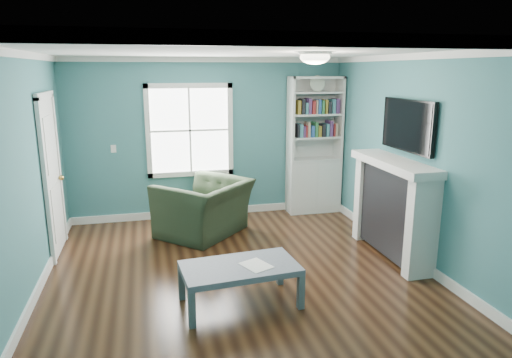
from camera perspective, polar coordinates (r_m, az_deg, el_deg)
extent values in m
plane|color=black|center=(5.54, -2.00, -12.23)|extent=(5.00, 5.00, 0.00)
plane|color=teal|center=(7.54, -5.96, 5.00)|extent=(4.50, 0.00, 4.50)
plane|color=teal|center=(2.81, 8.34, -9.71)|extent=(4.50, 0.00, 4.50)
plane|color=teal|center=(5.17, -27.37, -0.36)|extent=(0.00, 5.00, 5.00)
plane|color=teal|center=(5.97, 19.56, 2.07)|extent=(0.00, 5.00, 5.00)
plane|color=white|center=(4.99, -2.25, 15.75)|extent=(5.00, 5.00, 0.00)
cube|color=white|center=(7.80, -5.72, -4.06)|extent=(4.50, 0.03, 0.12)
cube|color=white|center=(5.56, -25.81, -12.86)|extent=(0.03, 5.00, 0.12)
cube|color=white|center=(6.31, 18.56, -9.04)|extent=(0.03, 5.00, 0.12)
cube|color=white|center=(7.44, -6.18, 14.63)|extent=(4.50, 0.04, 0.08)
cube|color=white|center=(2.61, 9.14, 16.82)|extent=(4.50, 0.04, 0.08)
cube|color=white|center=(5.05, -28.72, 13.69)|extent=(0.04, 5.00, 0.08)
cube|color=white|center=(5.86, 20.38, 14.22)|extent=(0.04, 5.00, 0.08)
cube|color=white|center=(7.48, -8.27, 6.03)|extent=(1.24, 0.01, 1.34)
cube|color=white|center=(7.43, -13.35, 5.76)|extent=(0.08, 0.06, 1.50)
cube|color=white|center=(7.55, -3.24, 6.22)|extent=(0.08, 0.06, 1.50)
cube|color=white|center=(7.59, -8.08, 0.69)|extent=(1.40, 0.06, 0.08)
cube|color=white|center=(7.41, -8.44, 11.47)|extent=(1.40, 0.06, 0.08)
cube|color=white|center=(7.46, -8.26, 6.02)|extent=(1.24, 0.03, 0.03)
cube|color=white|center=(7.46, -8.26, 6.02)|extent=(0.03, 0.03, 1.34)
cube|color=silver|center=(7.94, 7.16, -0.85)|extent=(0.90, 0.35, 0.90)
cube|color=silver|center=(7.60, 4.35, 7.38)|extent=(0.04, 0.35, 1.40)
cube|color=silver|center=(7.90, 10.34, 7.44)|extent=(0.04, 0.35, 1.40)
cube|color=silver|center=(7.89, 6.98, 7.55)|extent=(0.90, 0.02, 1.40)
cube|color=silver|center=(7.70, 7.56, 12.46)|extent=(0.90, 0.35, 0.04)
cube|color=silver|center=(7.84, 7.26, 2.48)|extent=(0.84, 0.33, 0.03)
cube|color=silver|center=(7.78, 7.34, 5.23)|extent=(0.84, 0.33, 0.03)
cube|color=silver|center=(7.73, 7.42, 8.01)|extent=(0.84, 0.33, 0.03)
cube|color=silver|center=(7.71, 7.51, 10.68)|extent=(0.84, 0.33, 0.03)
cube|color=black|center=(7.74, 7.42, 6.12)|extent=(0.70, 0.25, 0.22)
cube|color=teal|center=(7.70, 7.51, 8.92)|extent=(0.70, 0.25, 0.22)
cylinder|color=beige|center=(7.65, 7.68, 11.74)|extent=(0.26, 0.06, 0.26)
cube|color=black|center=(6.22, 16.82, -3.96)|extent=(0.30, 1.20, 1.10)
cube|color=black|center=(6.27, 16.54, -5.72)|extent=(0.22, 0.65, 0.70)
cube|color=silver|center=(5.67, 20.05, -5.89)|extent=(0.36, 0.16, 1.20)
cube|color=silver|center=(6.77, 13.84, -2.36)|extent=(0.36, 0.16, 1.20)
cube|color=silver|center=(6.04, 16.91, 1.91)|extent=(0.44, 1.58, 0.10)
cube|color=black|center=(6.05, 18.45, 6.37)|extent=(0.06, 1.10, 0.65)
cube|color=silver|center=(6.55, -24.15, 0.16)|extent=(0.04, 0.80, 2.05)
cube|color=white|center=(6.12, -24.78, -0.78)|extent=(0.05, 0.08, 2.13)
cube|color=white|center=(6.99, -23.44, 0.99)|extent=(0.05, 0.08, 2.13)
cube|color=white|center=(6.41, -24.98, 9.46)|extent=(0.05, 0.98, 0.08)
sphere|color=#BF8C3F|center=(6.85, -23.17, 0.14)|extent=(0.07, 0.07, 0.07)
ellipsoid|color=white|center=(5.34, 7.37, 14.86)|extent=(0.34, 0.34, 0.15)
cylinder|color=white|center=(5.34, 7.39, 15.35)|extent=(0.38, 0.38, 0.03)
cube|color=white|center=(7.49, -17.39, 3.63)|extent=(0.08, 0.01, 0.12)
imported|color=#212E1D|center=(6.80, -6.52, -2.51)|extent=(1.44, 1.44, 1.08)
cube|color=#515B61|center=(4.54, -8.02, -15.87)|extent=(0.07, 0.07, 0.37)
cube|color=#515B61|center=(4.84, 5.62, -13.85)|extent=(0.07, 0.07, 0.37)
cube|color=#515B61|center=(5.06, -9.29, -12.71)|extent=(0.07, 0.07, 0.37)
cube|color=#515B61|center=(5.32, 3.01, -11.15)|extent=(0.07, 0.07, 0.37)
cube|color=#4E5665|center=(4.81, -2.03, -11.07)|extent=(1.24, 0.75, 0.07)
cube|color=white|center=(4.79, 0.01, -10.73)|extent=(0.35, 0.38, 0.00)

